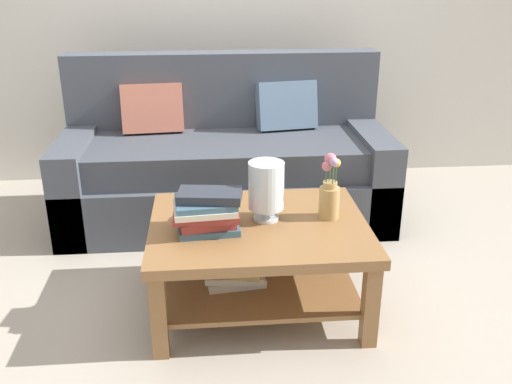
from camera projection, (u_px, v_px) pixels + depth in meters
The scene contains 7 objects.
ground_plane at pixel (240, 271), 3.22m from camera, with size 10.00×10.00×0.00m, color #ADA393.
back_wall at pixel (225, 1), 4.23m from camera, with size 6.40×0.12×2.70m, color beige.
couch at pixel (226, 164), 3.82m from camera, with size 2.12×0.90×1.06m.
coffee_table at pixel (257, 248), 2.79m from camera, with size 1.04×0.84×0.46m.
book_stack_main at pixel (207, 211), 2.62m from camera, with size 0.33×0.24×0.20m.
glass_hurricane_vase at pixel (266, 187), 2.72m from camera, with size 0.17×0.17×0.29m.
flower_pitcher at pixel (330, 193), 2.75m from camera, with size 0.10×0.10×0.32m.
Camera 1 is at (-0.16, -2.81, 1.64)m, focal length 40.00 mm.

